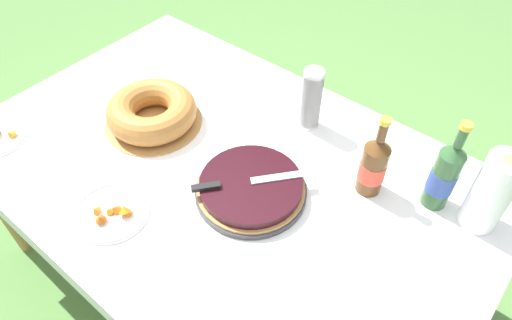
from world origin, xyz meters
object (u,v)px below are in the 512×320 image
at_px(serving_knife, 242,182).
at_px(cider_bottle_green, 444,175).
at_px(paper_towel_roll, 492,193).
at_px(snack_plate_near, 112,212).
at_px(cup_stack, 311,99).
at_px(bundt_cake, 151,112).
at_px(cider_bottle_amber, 373,165).
at_px(berry_tart, 251,188).

distance_m(serving_knife, cider_bottle_green, 0.60).
bearing_deg(paper_towel_roll, snack_plate_near, -142.07).
xyz_separation_m(serving_knife, cup_stack, (-0.03, 0.41, 0.06)).
distance_m(bundt_cake, cup_stack, 0.58).
relative_size(cup_stack, cider_bottle_green, 0.73).
height_order(serving_knife, bundt_cake, bundt_cake).
bearing_deg(cup_stack, cider_bottle_amber, -22.13).
height_order(cider_bottle_amber, paper_towel_roll, cider_bottle_amber).
distance_m(berry_tart, serving_knife, 0.05).
bearing_deg(paper_towel_roll, berry_tart, -149.65).
bearing_deg(serving_knife, bundt_cake, 123.65).
bearing_deg(snack_plate_near, cider_bottle_green, 42.08).
height_order(cider_bottle_green, snack_plate_near, cider_bottle_green).
xyz_separation_m(cider_bottle_amber, paper_towel_roll, (0.32, 0.09, 0.03)).
distance_m(berry_tart, cider_bottle_green, 0.58).
xyz_separation_m(berry_tart, cider_bottle_green, (0.46, 0.34, 0.10)).
bearing_deg(paper_towel_roll, bundt_cake, -163.66).
distance_m(cup_stack, cider_bottle_green, 0.51).
bearing_deg(snack_plate_near, serving_knife, 50.05).
bearing_deg(cider_bottle_amber, serving_knife, -136.71).
bearing_deg(cider_bottle_amber, bundt_cake, -163.62).
bearing_deg(bundt_cake, snack_plate_near, -59.28).
bearing_deg(cider_bottle_green, cider_bottle_amber, -156.41).
relative_size(berry_tart, paper_towel_roll, 1.32).
distance_m(serving_knife, snack_plate_near, 0.41).
height_order(berry_tart, cup_stack, cup_stack).
bearing_deg(cider_bottle_green, cup_stack, 174.50).
relative_size(cider_bottle_green, cider_bottle_amber, 1.11).
bearing_deg(cider_bottle_amber, snack_plate_near, -133.33).
height_order(bundt_cake, paper_towel_roll, paper_towel_roll).
bearing_deg(cup_stack, bundt_cake, -141.58).
height_order(berry_tart, serving_knife, serving_knife).
distance_m(cider_bottle_amber, paper_towel_roll, 0.33).
height_order(berry_tart, cider_bottle_green, cider_bottle_green).
bearing_deg(paper_towel_roll, cider_bottle_green, -175.03).
xyz_separation_m(serving_knife, cider_bottle_green, (0.48, 0.36, 0.06)).
distance_m(bundt_cake, cider_bottle_amber, 0.80).
height_order(serving_knife, paper_towel_roll, paper_towel_roll).
relative_size(berry_tart, cup_stack, 1.48).
relative_size(bundt_cake, cup_stack, 1.48).
bearing_deg(snack_plate_near, cup_stack, 71.93).
height_order(snack_plate_near, paper_towel_roll, paper_towel_roll).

